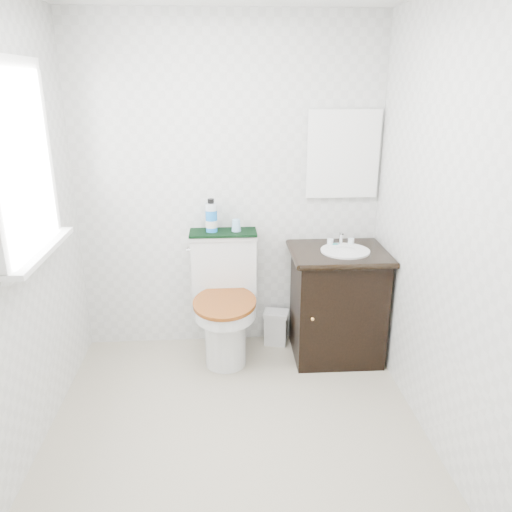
{
  "coord_description": "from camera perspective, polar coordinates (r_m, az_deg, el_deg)",
  "views": [
    {
      "loc": [
        -0.05,
        -2.36,
        1.93
      ],
      "look_at": [
        0.16,
        0.75,
        0.85
      ],
      "focal_mm": 35.0,
      "sensor_mm": 36.0,
      "label": 1
    }
  ],
  "objects": [
    {
      "name": "window",
      "position": [
        2.83,
        -25.43,
        9.62
      ],
      "size": [
        0.02,
        0.7,
        0.9
      ],
      "primitive_type": "cube",
      "color": "white",
      "rests_on": "wall_left"
    },
    {
      "name": "cup",
      "position": [
        3.58,
        -2.28,
        3.53
      ],
      "size": [
        0.07,
        0.07,
        0.09
      ],
      "primitive_type": "cone",
      "color": "#83B4D7",
      "rests_on": "towel"
    },
    {
      "name": "wall_left",
      "position": [
        2.68,
        -26.79,
        1.27
      ],
      "size": [
        0.0,
        2.4,
        2.4
      ],
      "primitive_type": "plane",
      "rotation": [
        1.57,
        0.0,
        1.57
      ],
      "color": "silver",
      "rests_on": "ground"
    },
    {
      "name": "vanity",
      "position": [
        3.68,
        9.26,
        -5.1
      ],
      "size": [
        0.66,
        0.57,
        0.92
      ],
      "color": "black",
      "rests_on": "floor"
    },
    {
      "name": "trash_bin",
      "position": [
        3.91,
        2.28,
        -8.11
      ],
      "size": [
        0.21,
        0.19,
        0.27
      ],
      "color": "silver",
      "rests_on": "floor"
    },
    {
      "name": "soap_bar",
      "position": [
        3.64,
        8.96,
        1.33
      ],
      "size": [
        0.07,
        0.05,
        0.02
      ],
      "primitive_type": "ellipsoid",
      "color": "#187275",
      "rests_on": "vanity"
    },
    {
      "name": "wall_right",
      "position": [
        2.73,
        21.22,
        2.3
      ],
      "size": [
        0.0,
        2.4,
        2.4
      ],
      "primitive_type": "plane",
      "rotation": [
        1.57,
        0.0,
        -1.57
      ],
      "color": "silver",
      "rests_on": "ground"
    },
    {
      "name": "floor",
      "position": [
        3.05,
        -2.24,
        -20.12
      ],
      "size": [
        2.4,
        2.4,
        0.0
      ],
      "primitive_type": "plane",
      "color": "#A7A187",
      "rests_on": "ground"
    },
    {
      "name": "mouthwash_bottle",
      "position": [
        3.57,
        -5.13,
        4.5
      ],
      "size": [
        0.08,
        0.08,
        0.24
      ],
      "color": "blue",
      "rests_on": "towel"
    },
    {
      "name": "towel",
      "position": [
        3.6,
        -3.79,
        2.69
      ],
      "size": [
        0.48,
        0.22,
        0.02
      ],
      "primitive_type": "cube",
      "color": "black",
      "rests_on": "toilet"
    },
    {
      "name": "wall_back",
      "position": [
        3.63,
        -3.1,
        7.55
      ],
      "size": [
        2.4,
        0.0,
        2.4
      ],
      "primitive_type": "plane",
      "rotation": [
        1.57,
        0.0,
        0.0
      ],
      "color": "silver",
      "rests_on": "ground"
    },
    {
      "name": "toilet",
      "position": [
        3.66,
        -3.6,
        -5.72
      ],
      "size": [
        0.49,
        0.66,
        0.9
      ],
      "color": "silver",
      "rests_on": "floor"
    },
    {
      "name": "mirror",
      "position": [
        3.67,
        9.92,
        11.38
      ],
      "size": [
        0.5,
        0.02,
        0.6
      ],
      "primitive_type": "cube",
      "color": "silver",
      "rests_on": "wall_back"
    },
    {
      "name": "wall_front",
      "position": [
        1.37,
        -1.23,
        -13.02
      ],
      "size": [
        2.4,
        0.0,
        2.4
      ],
      "primitive_type": "plane",
      "rotation": [
        -1.57,
        0.0,
        0.0
      ],
      "color": "silver",
      "rests_on": "ground"
    }
  ]
}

